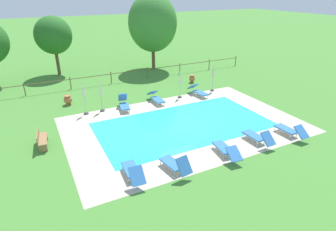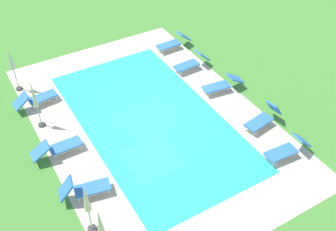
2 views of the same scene
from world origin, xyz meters
name	(u,v)px [view 1 (image 1 of 2)]	position (x,y,z in m)	size (l,w,h in m)	color
ground_plane	(184,125)	(0.00, 0.00, 0.00)	(160.00, 160.00, 0.00)	#478433
pool_deck_paving	(184,125)	(0.00, 0.00, 0.00)	(14.15, 9.29, 0.01)	beige
swimming_pool_water	(184,125)	(0.00, 0.00, 0.01)	(10.54, 5.68, 0.01)	#2DB7C6
pool_coping_rim	(184,125)	(0.00, 0.00, 0.01)	(11.02, 6.16, 0.01)	beige
sun_lounger_north_near_steps	(226,149)	(0.14, -3.99, 0.36)	(0.84, 2.11, 0.75)	#3370BC
sun_lounger_north_mid	(156,98)	(0.04, 4.18, 0.36)	(0.60, 2.04, 0.77)	#3370BC
sun_lounger_north_far	(290,130)	(4.69, -3.98, 0.37)	(0.67, 2.01, 0.85)	#3370BC
sun_lounger_north_end	(124,104)	(-2.49, 4.04, 0.40)	(0.95, 1.93, 1.00)	#3370BC
sun_lounger_south_near_corner	(133,171)	(-4.70, -3.63, 0.38)	(0.73, 1.99, 0.89)	#3370BC
sun_lounger_south_mid	(175,164)	(-2.78, -4.04, 0.40)	(0.88, 1.90, 1.01)	#3370BC
sun_lounger_south_far	(198,91)	(3.59, 4.01, 0.37)	(0.81, 2.06, 0.82)	#3370BC
sun_lounger_south_end	(258,137)	(2.47, -3.74, 0.38)	(0.68, 1.98, 0.89)	#3370BC
patio_umbrella_closed_row_west	(100,90)	(-3.95, 4.40, 1.54)	(0.32, 0.32, 2.41)	#383838
patio_umbrella_closed_row_mid_west	(180,79)	(2.09, 4.29, 1.51)	(0.32, 0.32, 2.42)	#383838
patio_umbrella_closed_row_centre	(83,92)	(-5.06, 4.40, 1.56)	(0.32, 0.32, 2.39)	#383838
patio_umbrella_closed_row_mid_east	(213,73)	(5.23, 4.44, 1.55)	(0.32, 0.32, 2.33)	#383838
wooden_bench_lawn_side	(41,139)	(-8.06, 1.17, 0.47)	(0.60, 1.54, 0.87)	#937047
terracotta_urn_near_fence	(192,79)	(4.91, 7.10, 0.37)	(0.52, 0.52, 0.68)	#B7663D
terracotta_urn_by_tree	(68,100)	(-5.84, 6.67, 0.38)	(0.59, 0.59, 0.70)	#B7663D
perimeter_fence	(130,73)	(0.14, 10.15, 0.70)	(24.42, 0.08, 1.05)	brown
tree_far_west	(53,35)	(-5.34, 15.18, 3.74)	(3.38, 3.38, 5.49)	brown
tree_west_mid	(153,23)	(3.75, 12.91, 4.60)	(4.80, 4.80, 7.41)	brown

